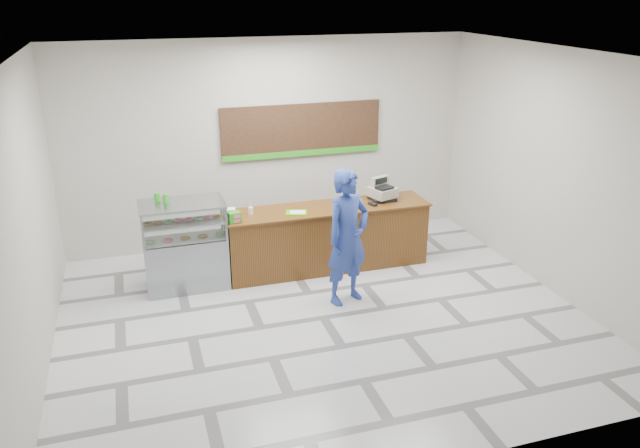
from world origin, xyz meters
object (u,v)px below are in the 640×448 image
object	(u,v)px
serving_tray	(297,213)
customer	(348,237)
display_case	(185,245)
cash_register	(382,192)
sales_counter	(327,237)

from	to	relation	value
serving_tray	customer	size ratio (longest dim) A/B	0.19
display_case	customer	xyz separation A→B (m)	(2.15, -1.15, 0.30)
display_case	serving_tray	bearing A→B (deg)	-4.26
display_case	cash_register	world-z (taller)	cash_register
serving_tray	customer	world-z (taller)	customer
display_case	customer	bearing A→B (deg)	-28.14
cash_register	customer	size ratio (longest dim) A/B	0.25
cash_register	serving_tray	distance (m)	1.51
display_case	customer	distance (m)	2.45
cash_register	customer	xyz separation A→B (m)	(-1.03, -1.24, -0.18)
cash_register	customer	world-z (taller)	customer
serving_tray	cash_register	bearing A→B (deg)	25.83
sales_counter	serving_tray	distance (m)	0.75
sales_counter	cash_register	xyz separation A→B (m)	(0.96, 0.09, 0.65)
sales_counter	serving_tray	xyz separation A→B (m)	(-0.53, -0.13, 0.52)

